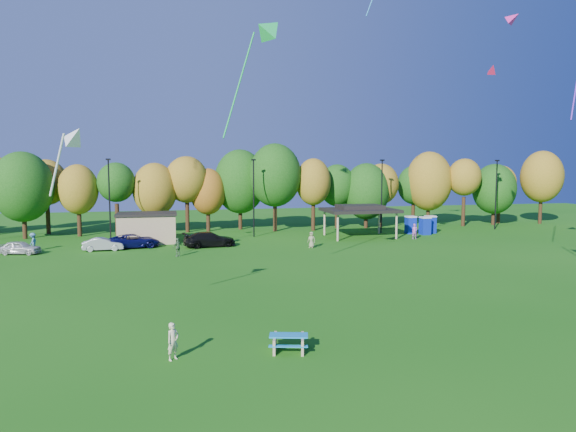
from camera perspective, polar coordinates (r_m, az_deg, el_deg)
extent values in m
plane|color=#19600F|center=(22.08, 8.14, -16.32)|extent=(160.00, 160.00, 0.00)
cylinder|color=black|center=(65.67, -27.23, -0.72)|extent=(0.50, 0.50, 3.56)
ellipsoid|color=#144C0F|center=(65.40, -27.39, 2.90)|extent=(6.62, 6.62, 8.00)
cylinder|color=black|center=(69.21, -25.11, -0.25)|extent=(0.50, 0.50, 3.79)
ellipsoid|color=olive|center=(68.95, -25.26, 3.41)|extent=(4.94, 4.94, 5.58)
cylinder|color=black|center=(65.30, -22.17, -0.65)|extent=(0.50, 0.50, 3.34)
ellipsoid|color=olive|center=(65.02, -22.29, 2.76)|extent=(4.61, 4.61, 5.88)
cylinder|color=black|center=(64.56, -18.44, -0.38)|extent=(0.50, 0.50, 3.82)
ellipsoid|color=#144C0F|center=(64.28, -18.56, 3.57)|extent=(4.43, 4.43, 4.73)
cylinder|color=black|center=(64.96, -14.49, -0.49)|extent=(0.50, 0.50, 3.25)
ellipsoid|color=olive|center=(64.68, -14.57, 2.86)|extent=(5.33, 5.33, 6.53)
cylinder|color=black|center=(65.49, -11.12, -0.05)|extent=(0.50, 0.50, 3.96)
ellipsoid|color=olive|center=(65.22, -11.19, 3.99)|extent=(5.31, 5.31, 5.82)
cylinder|color=black|center=(65.94, -8.86, -0.38)|extent=(0.50, 0.50, 3.05)
ellipsoid|color=#995914|center=(65.68, -8.90, 2.71)|extent=(4.54, 4.54, 5.87)
cylinder|color=black|center=(67.51, -5.32, 0.11)|extent=(0.50, 0.50, 3.77)
ellipsoid|color=#144C0F|center=(67.25, -5.35, 3.84)|extent=(6.69, 6.69, 8.35)
cylinder|color=black|center=(65.22, -1.45, 0.16)|extent=(0.50, 0.50, 4.28)
ellipsoid|color=#144C0F|center=(64.94, -1.46, 4.56)|extent=(6.64, 6.64, 8.01)
cylinder|color=black|center=(66.09, 2.82, 0.00)|extent=(0.50, 0.50, 3.76)
ellipsoid|color=olive|center=(65.81, 2.84, 3.81)|extent=(4.49, 4.49, 6.02)
cylinder|color=black|center=(69.18, 5.45, 0.09)|extent=(0.50, 0.50, 3.43)
ellipsoid|color=#144C0F|center=(68.92, 5.48, 3.41)|extent=(4.77, 4.77, 5.63)
cylinder|color=black|center=(69.71, 8.65, -0.10)|extent=(0.50, 0.50, 2.95)
ellipsoid|color=#144C0F|center=(69.46, 8.69, 2.73)|extent=(6.14, 6.14, 7.54)
cylinder|color=black|center=(70.97, 10.23, 0.20)|extent=(0.50, 0.50, 3.52)
ellipsoid|color=olive|center=(70.72, 10.28, 3.52)|extent=(4.78, 4.78, 5.53)
cylinder|color=black|center=(74.86, 13.72, 0.35)|extent=(0.50, 0.50, 3.39)
ellipsoid|color=#144C0F|center=(74.62, 13.79, 3.37)|extent=(4.54, 4.54, 5.46)
cylinder|color=black|center=(74.47, 15.30, 0.41)|extent=(0.50, 0.50, 3.72)
ellipsoid|color=olive|center=(74.22, 15.38, 3.75)|extent=(6.32, 6.32, 8.24)
cylinder|color=black|center=(74.90, 18.90, 0.47)|extent=(0.50, 0.50, 4.06)
ellipsoid|color=olive|center=(74.66, 19.01, 4.10)|extent=(4.50, 4.50, 5.13)
cylinder|color=black|center=(78.18, 21.85, 0.20)|extent=(0.50, 0.50, 3.05)
ellipsoid|color=#144C0F|center=(77.96, 21.94, 2.81)|extent=(5.97, 5.97, 7.05)
cylinder|color=black|center=(80.52, 22.35, 0.51)|extent=(0.50, 0.50, 3.55)
ellipsoid|color=olive|center=(80.29, 22.46, 3.45)|extent=(4.60, 4.60, 4.99)
cylinder|color=black|center=(82.38, 26.23, 0.64)|extent=(0.50, 0.50, 4.07)
ellipsoid|color=olive|center=(82.16, 26.37, 3.94)|extent=(5.83, 5.83, 7.42)
cylinder|color=black|center=(59.57, -19.22, 1.63)|extent=(0.16, 0.16, 9.00)
cube|color=black|center=(59.47, -19.35, 5.96)|extent=(0.50, 0.25, 0.18)
cylinder|color=black|center=(59.97, -3.83, 1.95)|extent=(0.16, 0.16, 9.00)
cube|color=black|center=(59.86, -3.86, 6.25)|extent=(0.50, 0.25, 0.18)
cylinder|color=black|center=(64.46, 10.36, 2.12)|extent=(0.16, 0.16, 9.00)
cube|color=black|center=(64.36, 10.43, 6.12)|extent=(0.50, 0.25, 0.18)
cylinder|color=black|center=(72.29, 22.10, 2.16)|extent=(0.16, 0.16, 9.00)
cube|color=black|center=(72.20, 22.23, 5.73)|extent=(0.50, 0.25, 0.18)
cube|color=tan|center=(57.54, -15.38, -1.38)|extent=(6.00, 4.00, 3.00)
cube|color=black|center=(57.38, -15.42, 0.23)|extent=(6.30, 4.30, 0.25)
cylinder|color=tan|center=(56.92, 5.55, -1.29)|extent=(0.24, 0.24, 3.00)
cylinder|color=tan|center=(59.51, 11.96, -1.09)|extent=(0.24, 0.24, 3.00)
cylinder|color=tan|center=(61.66, 4.08, -0.75)|extent=(0.24, 0.24, 3.00)
cylinder|color=tan|center=(64.05, 10.08, -0.59)|extent=(0.24, 0.24, 3.00)
cube|color=black|center=(60.28, 7.97, 0.64)|extent=(8.20, 6.20, 0.35)
cube|color=black|center=(60.25, 7.98, 1.02)|extent=(5.00, 3.50, 0.45)
cube|color=#0D25A9|center=(64.79, 13.46, -1.03)|extent=(1.10, 1.10, 2.00)
cube|color=silver|center=(64.68, 13.48, -0.08)|extent=(1.15, 1.15, 0.18)
cube|color=#0D25A9|center=(64.31, 14.98, -1.12)|extent=(1.10, 1.10, 2.00)
cube|color=silver|center=(64.20, 15.00, -0.15)|extent=(1.15, 1.15, 0.18)
cube|color=#0D25A9|center=(65.88, 15.54, -0.98)|extent=(1.10, 1.10, 2.00)
cube|color=silver|center=(65.77, 15.56, -0.04)|extent=(1.15, 1.15, 0.18)
cube|color=tan|center=(23.57, -1.47, -13.95)|extent=(0.46, 1.36, 0.68)
cube|color=tan|center=(23.54, 1.62, -13.98)|extent=(0.46, 1.36, 0.68)
cube|color=#1789CC|center=(23.42, 0.07, -13.11)|extent=(1.83, 1.12, 0.06)
cube|color=#1789CC|center=(22.96, 0.03, -14.28)|extent=(1.71, 0.66, 0.05)
cube|color=#1789CC|center=(24.07, 0.11, -13.33)|extent=(1.71, 0.66, 0.05)
imported|color=beige|center=(22.91, -12.66, -13.43)|extent=(0.70, 0.68, 1.61)
imported|color=silver|center=(54.37, -27.66, -3.12)|extent=(4.00, 2.37, 1.28)
imported|color=#ABABB0|center=(53.41, -19.85, -2.97)|extent=(3.91, 1.54, 1.27)
imported|color=#0C0D48|center=(54.26, -16.75, -2.67)|extent=(5.44, 3.22, 1.42)
imported|color=black|center=(53.25, -8.72, -2.58)|extent=(5.58, 2.92, 1.54)
imported|color=#8D9163|center=(52.06, 2.62, -2.65)|extent=(0.95, 0.90, 1.64)
imported|color=#4E794A|center=(48.04, -12.14, -3.42)|extent=(1.07, 0.88, 1.71)
imported|color=#BA58BB|center=(60.03, 13.90, -1.67)|extent=(0.68, 0.49, 1.76)
imported|color=teal|center=(56.01, -26.48, -2.58)|extent=(0.85, 1.24, 1.78)
cone|color=#1BCF53|center=(32.33, -1.84, 20.09)|extent=(2.49, 2.29, 2.03)
cylinder|color=#1BCF53|center=(32.37, -5.47, 14.35)|extent=(2.23, 1.29, 6.61)
cone|color=silver|center=(26.04, -22.60, 8.22)|extent=(1.73, 1.66, 1.38)
cylinder|color=silver|center=(25.59, -24.29, 5.18)|extent=(0.95, 0.75, 2.85)
cone|color=#C41741|center=(55.45, 21.71, 14.92)|extent=(1.16, 1.48, 1.36)
cone|color=#D7238A|center=(48.37, 23.76, 19.51)|extent=(1.70, 1.74, 1.42)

